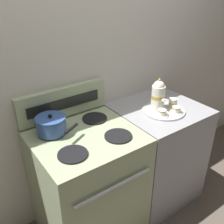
{
  "coord_description": "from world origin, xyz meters",
  "views": [
    {
      "loc": [
        -1.07,
        -1.33,
        1.9
      ],
      "look_at": [
        -0.09,
        0.04,
        1.0
      ],
      "focal_mm": 42.0,
      "sensor_mm": 36.0,
      "label": 1
    }
  ],
  "objects_px": {
    "stove": "(88,185)",
    "creamer_jug": "(173,103)",
    "saucepan": "(51,125)",
    "serving_tray": "(163,110)",
    "teacup_right": "(176,110)",
    "teapot": "(158,95)",
    "teacup_left": "(162,113)"
  },
  "relations": [
    {
      "from": "teacup_right",
      "to": "stove",
      "type": "bearing_deg",
      "value": 168.0
    },
    {
      "from": "stove",
      "to": "teapot",
      "type": "bearing_deg",
      "value": -1.59
    },
    {
      "from": "saucepan",
      "to": "creamer_jug",
      "type": "height_order",
      "value": "saucepan"
    },
    {
      "from": "serving_tray",
      "to": "creamer_jug",
      "type": "xyz_separation_m",
      "value": [
        0.1,
        -0.0,
        0.04
      ]
    },
    {
      "from": "saucepan",
      "to": "teapot",
      "type": "height_order",
      "value": "teapot"
    },
    {
      "from": "stove",
      "to": "creamer_jug",
      "type": "distance_m",
      "value": 0.94
    },
    {
      "from": "stove",
      "to": "serving_tray",
      "type": "bearing_deg",
      "value": -5.25
    },
    {
      "from": "serving_tray",
      "to": "teacup_left",
      "type": "height_order",
      "value": "teacup_left"
    },
    {
      "from": "creamer_jug",
      "to": "teacup_left",
      "type": "bearing_deg",
      "value": -162.37
    },
    {
      "from": "teacup_right",
      "to": "teapot",
      "type": "bearing_deg",
      "value": 116.93
    },
    {
      "from": "teapot",
      "to": "teacup_left",
      "type": "bearing_deg",
      "value": -117.26
    },
    {
      "from": "stove",
      "to": "teacup_left",
      "type": "height_order",
      "value": "teacup_left"
    },
    {
      "from": "teacup_left",
      "to": "teacup_right",
      "type": "xyz_separation_m",
      "value": [
        0.12,
        -0.03,
        0.0
      ]
    },
    {
      "from": "stove",
      "to": "teacup_right",
      "type": "height_order",
      "value": "teacup_right"
    },
    {
      "from": "stove",
      "to": "teacup_right",
      "type": "relative_size",
      "value": 9.0
    },
    {
      "from": "creamer_jug",
      "to": "saucepan",
      "type": "bearing_deg",
      "value": 167.38
    },
    {
      "from": "saucepan",
      "to": "creamer_jug",
      "type": "xyz_separation_m",
      "value": [
        0.96,
        -0.21,
        -0.02
      ]
    },
    {
      "from": "serving_tray",
      "to": "teacup_left",
      "type": "bearing_deg",
      "value": -143.53
    },
    {
      "from": "stove",
      "to": "creamer_jug",
      "type": "relative_size",
      "value": 13.27
    },
    {
      "from": "creamer_jug",
      "to": "serving_tray",
      "type": "bearing_deg",
      "value": 177.81
    },
    {
      "from": "serving_tray",
      "to": "teacup_right",
      "type": "relative_size",
      "value": 3.29
    },
    {
      "from": "teapot",
      "to": "creamer_jug",
      "type": "height_order",
      "value": "teapot"
    },
    {
      "from": "saucepan",
      "to": "serving_tray",
      "type": "height_order",
      "value": "saucepan"
    },
    {
      "from": "serving_tray",
      "to": "teapot",
      "type": "height_order",
      "value": "teapot"
    },
    {
      "from": "saucepan",
      "to": "teacup_right",
      "type": "height_order",
      "value": "saucepan"
    },
    {
      "from": "stove",
      "to": "teapot",
      "type": "height_order",
      "value": "teapot"
    },
    {
      "from": "teapot",
      "to": "creamer_jug",
      "type": "bearing_deg",
      "value": -21.3
    },
    {
      "from": "stove",
      "to": "serving_tray",
      "type": "distance_m",
      "value": 0.83
    },
    {
      "from": "serving_tray",
      "to": "teacup_right",
      "type": "height_order",
      "value": "teacup_right"
    },
    {
      "from": "creamer_jug",
      "to": "stove",
      "type": "bearing_deg",
      "value": 175.13
    },
    {
      "from": "teacup_right",
      "to": "creamer_jug",
      "type": "distance_m",
      "value": 0.1
    },
    {
      "from": "serving_tray",
      "to": "creamer_jug",
      "type": "height_order",
      "value": "creamer_jug"
    }
  ]
}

